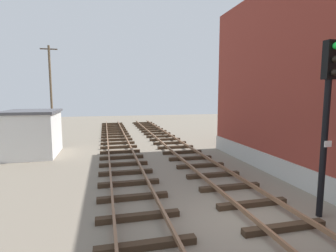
% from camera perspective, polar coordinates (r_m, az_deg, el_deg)
% --- Properties ---
extents(ground_plane, '(80.00, 80.00, 0.00)m').
position_cam_1_polar(ground_plane, '(8.63, 16.34, -18.95)').
color(ground_plane, slate).
extents(track_near_building, '(2.50, 55.21, 0.32)m').
position_cam_1_polar(track_near_building, '(8.93, 20.58, -17.28)').
color(track_near_building, '#38281C').
rests_on(track_near_building, ground).
extents(track_centre, '(2.50, 55.21, 0.32)m').
position_cam_1_polar(track_centre, '(7.64, -5.67, -21.17)').
color(track_centre, '#38281C').
rests_on(track_centre, ground).
extents(signal_mast, '(0.36, 0.40, 5.25)m').
position_cam_1_polar(signal_mast, '(8.98, 31.20, 3.21)').
color(signal_mast, black).
rests_on(signal_mast, ground).
extents(control_hut, '(3.00, 3.80, 2.76)m').
position_cam_1_polar(control_hut, '(18.07, -27.29, -1.32)').
color(control_hut, silver).
rests_on(control_hut, ground).
extents(utility_pole_far, '(1.80, 0.24, 9.08)m').
position_cam_1_polar(utility_pole_far, '(32.51, -24.09, 8.06)').
color(utility_pole_far, brown).
rests_on(utility_pole_far, ground).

